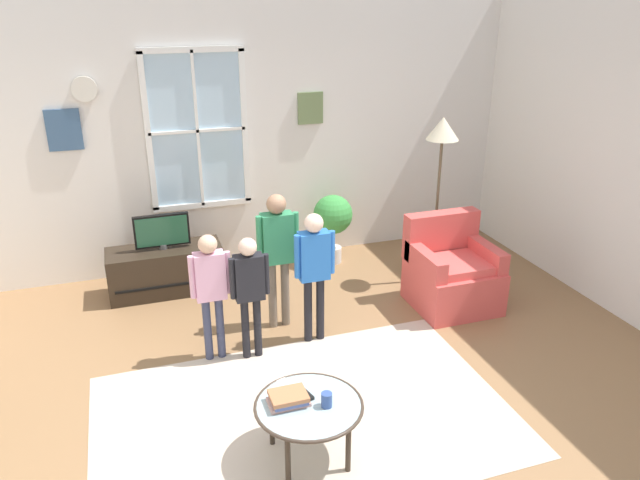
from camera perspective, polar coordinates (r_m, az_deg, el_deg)
The scene contains 16 objects.
ground_plane at distance 4.62m, azimuth -0.18°, elevation -16.06°, with size 6.90×6.37×0.02m, color olive.
back_wall at distance 6.62m, azimuth -8.49°, elevation 10.12°, with size 6.30×0.17×2.98m.
area_rug at distance 4.59m, azimuth -1.53°, elevation -16.08°, with size 2.97×1.94×0.01m, color #C6B29E.
tv_stand at distance 6.36m, azimuth -14.27°, elevation -2.76°, with size 1.13×0.46×0.48m.
television at distance 6.20m, azimuth -14.64°, elevation 0.83°, with size 0.54×0.08×0.36m.
armchair at distance 6.02m, azimuth 12.25°, elevation -3.10°, with size 0.76×0.74×0.87m.
coffee_table at distance 4.02m, azimuth -1.06°, elevation -15.52°, with size 0.71×0.71×0.42m.
book_stack at distance 3.99m, azimuth -2.98°, elevation -14.65°, with size 0.26×0.18×0.08m.
cup at distance 3.96m, azimuth 0.63°, elevation -14.78°, with size 0.07×0.07×0.10m, color #334C8C.
remote_near_books at distance 4.07m, azimuth -1.32°, elevation -14.24°, with size 0.04×0.14×0.02m, color black.
person_black_shirt at distance 4.93m, azimuth -6.64°, elevation -4.17°, with size 0.32×0.15×1.08m.
person_green_shirt at distance 5.33m, azimuth -4.01°, elevation -0.54°, with size 0.38×0.17×1.27m.
person_blue_shirt at distance 5.11m, azimuth -0.57°, elevation -2.19°, with size 0.36×0.16×1.18m.
person_pink_shirt at distance 4.94m, azimuth -10.24°, elevation -4.02°, with size 0.33×0.15×1.11m.
potted_plant_by_window at distance 6.74m, azimuth 1.22°, elevation 2.10°, with size 0.44×0.44×0.79m.
floor_lamp at distance 6.13m, azimuth 11.35°, elevation 8.66°, with size 0.32×0.32×1.74m.
Camera 1 is at (-1.14, -3.44, 2.85)m, focal length 34.07 mm.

